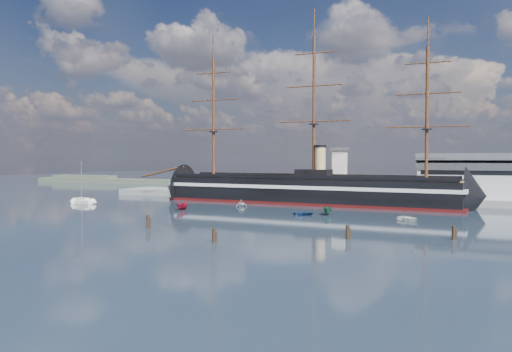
% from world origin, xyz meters
% --- Properties ---
extents(ground, '(600.00, 600.00, 0.00)m').
position_xyz_m(ground, '(0.00, 40.00, 0.00)').
color(ground, black).
rests_on(ground, ground).
extents(quay, '(180.00, 18.00, 2.00)m').
position_xyz_m(quay, '(10.00, 76.00, 0.00)').
color(quay, slate).
rests_on(quay, ground).
extents(quay_tower, '(5.00, 5.00, 15.00)m').
position_xyz_m(quay_tower, '(3.00, 73.00, 9.75)').
color(quay_tower, silver).
rests_on(quay_tower, ground).
extents(shoreline, '(120.00, 10.00, 4.00)m').
position_xyz_m(shoreline, '(-139.23, 135.00, 1.45)').
color(shoreline, '#3F4C38').
rests_on(shoreline, ground).
extents(warship, '(113.27, 20.80, 53.94)m').
position_xyz_m(warship, '(-5.32, 60.00, 4.04)').
color(warship, black).
rests_on(warship, ground).
extents(sailboat, '(8.31, 4.00, 12.80)m').
position_xyz_m(sailboat, '(-64.80, 32.04, 0.81)').
color(sailboat, white).
rests_on(sailboat, ground).
extents(motorboat_a, '(5.87, 2.35, 2.31)m').
position_xyz_m(motorboat_a, '(-27.72, 28.49, 0.00)').
color(motorboat_a, maroon).
rests_on(motorboat_a, ground).
extents(motorboat_b, '(1.71, 3.13, 1.38)m').
position_xyz_m(motorboat_b, '(5.29, 29.64, 0.00)').
color(motorboat_b, navy).
rests_on(motorboat_b, ground).
extents(motorboat_c, '(6.41, 3.60, 2.42)m').
position_xyz_m(motorboat_c, '(10.38, 32.83, 0.00)').
color(motorboat_c, '#1F5335').
rests_on(motorboat_c, ground).
extents(motorboat_d, '(5.90, 6.12, 2.18)m').
position_xyz_m(motorboat_d, '(-17.56, 43.16, 0.00)').
color(motorboat_d, silver).
rests_on(motorboat_d, ground).
extents(motorboat_e, '(3.04, 3.49, 1.56)m').
position_xyz_m(motorboat_e, '(29.48, 29.26, 0.00)').
color(motorboat_e, white).
rests_on(motorboat_e, ground).
extents(piling_near_left, '(0.64, 0.64, 3.29)m').
position_xyz_m(piling_near_left, '(-15.52, -3.30, 0.00)').
color(piling_near_left, black).
rests_on(piling_near_left, ground).
extents(piling_near_mid, '(0.64, 0.64, 2.97)m').
position_xyz_m(piling_near_mid, '(4.13, -12.49, 0.00)').
color(piling_near_mid, black).
rests_on(piling_near_mid, ground).
extents(piling_near_right, '(0.64, 0.64, 3.05)m').
position_xyz_m(piling_near_right, '(23.20, -0.59, 0.00)').
color(piling_near_right, black).
rests_on(piling_near_right, ground).
extents(piling_far_right, '(0.64, 0.64, 3.03)m').
position_xyz_m(piling_far_right, '(39.56, 6.06, 0.00)').
color(piling_far_right, black).
rests_on(piling_far_right, ground).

